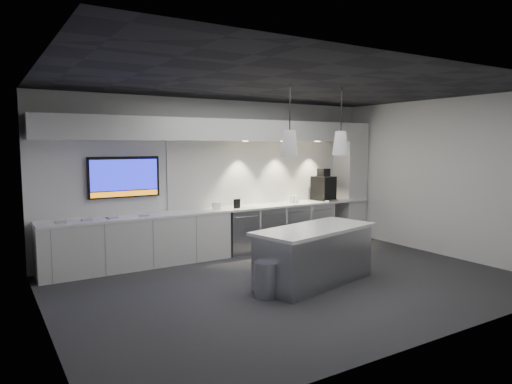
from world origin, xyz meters
TOP-DOWN VIEW (x-y plane):
  - floor at (0.00, 0.00)m, footprint 7.00×7.00m
  - ceiling at (0.00, 0.00)m, footprint 7.00×7.00m
  - wall_back at (0.00, 2.50)m, footprint 7.00×0.00m
  - wall_front at (0.00, -2.50)m, footprint 7.00×0.00m
  - wall_left at (-3.50, 0.00)m, footprint 0.00×7.00m
  - wall_right at (3.50, 0.00)m, footprint 0.00×7.00m
  - back_counter at (0.00, 2.17)m, footprint 6.80×0.65m
  - left_base_cabinets at (-1.75, 2.17)m, footprint 3.30×0.63m
  - fridge_unit_a at (0.25, 2.17)m, footprint 0.60×0.61m
  - fridge_unit_b at (0.88, 2.17)m, footprint 0.60×0.61m
  - fridge_unit_c at (1.51, 2.17)m, footprint 0.60×0.61m
  - fridge_unit_d at (2.14, 2.17)m, footprint 0.60×0.61m
  - backsplash at (1.20, 2.48)m, footprint 4.60×0.03m
  - soffit at (0.00, 2.20)m, footprint 6.90×0.60m
  - column at (3.20, 2.20)m, footprint 0.55×0.55m
  - wall_tv at (-1.90, 2.45)m, footprint 1.25×0.07m
  - island at (0.26, -0.18)m, footprint 2.20×1.32m
  - bin at (-0.71, -0.33)m, footprint 0.46×0.46m
  - coffee_machine at (2.42, 2.20)m, footprint 0.43×0.59m
  - sign_black at (0.15, 2.08)m, footprint 0.14×0.02m
  - sign_white at (-0.29, 2.06)m, footprint 0.18×0.04m
  - cup_cluster at (1.59, 2.18)m, footprint 0.17×0.17m
  - tray_a at (-3.01, 2.12)m, footprint 0.16×0.16m
  - tray_b at (-2.62, 2.13)m, footprint 0.17×0.17m
  - tray_c at (-2.21, 2.13)m, footprint 0.19×0.19m
  - tray_d at (-1.68, 2.09)m, footprint 0.19×0.19m
  - pendant_left at (-0.23, -0.18)m, footprint 0.26×0.26m
  - pendant_right at (0.75, -0.18)m, footprint 0.26×0.26m

SIDE VIEW (x-z plane):
  - floor at x=0.00m, z-range 0.00..0.00m
  - bin at x=-0.71m, z-range 0.00..0.50m
  - fridge_unit_a at x=0.25m, z-range 0.00..0.85m
  - fridge_unit_b at x=0.88m, z-range 0.00..0.85m
  - fridge_unit_c at x=1.51m, z-range 0.00..0.85m
  - fridge_unit_d at x=2.14m, z-range 0.00..0.85m
  - left_base_cabinets at x=-1.75m, z-range 0.00..0.86m
  - island at x=0.26m, z-range 0.00..0.87m
  - back_counter at x=0.00m, z-range 0.86..0.90m
  - tray_a at x=-3.01m, z-range 0.90..0.92m
  - tray_b at x=-2.62m, z-range 0.90..0.92m
  - tray_c at x=-2.21m, z-range 0.90..0.92m
  - tray_d at x=-1.68m, z-range 0.90..0.92m
  - sign_white at x=-0.29m, z-range 0.90..1.04m
  - cup_cluster at x=1.59m, z-range 0.90..1.04m
  - sign_black at x=0.15m, z-range 0.90..1.08m
  - coffee_machine at x=2.42m, z-range 0.84..1.54m
  - column at x=3.20m, z-range 0.00..2.60m
  - wall_back at x=0.00m, z-range -2.00..5.00m
  - wall_front at x=0.00m, z-range -2.00..5.00m
  - wall_left at x=-3.50m, z-range -2.00..5.00m
  - wall_right at x=3.50m, z-range -2.00..5.00m
  - backsplash at x=1.20m, z-range 0.90..2.20m
  - wall_tv at x=-1.90m, z-range 1.20..1.92m
  - pendant_left at x=-0.23m, z-range 1.62..2.69m
  - pendant_right at x=0.75m, z-range 1.62..2.69m
  - soffit at x=0.00m, z-range 2.20..2.60m
  - ceiling at x=0.00m, z-range 3.00..3.00m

